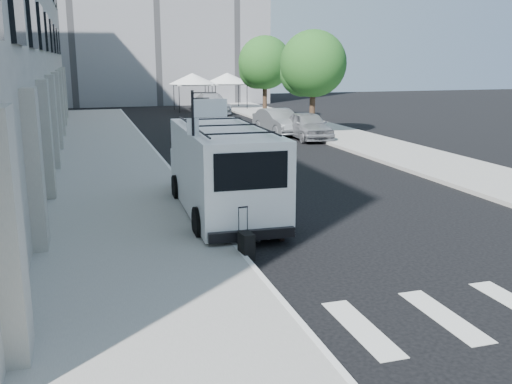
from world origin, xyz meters
TOP-DOWN VIEW (x-y plane):
  - ground at (0.00, 0.00)m, footprint 120.00×120.00m
  - sidewalk_left at (-4.25, 16.00)m, footprint 4.50×48.00m
  - sidewalk_right at (9.00, 20.00)m, footprint 4.00×56.00m
  - sign_pole at (-2.36, 3.20)m, footprint 1.03×0.07m
  - tree_near at (7.50, 20.15)m, footprint 3.80×3.83m
  - tree_far at (7.50, 29.15)m, footprint 3.80×3.83m
  - tent_left at (4.00, 38.00)m, footprint 4.00×4.00m
  - tent_right at (7.20, 38.50)m, footprint 4.00×4.00m
  - businessman at (-1.15, 2.00)m, footprint 0.70×0.60m
  - briefcase at (-0.66, 2.00)m, footprint 0.21×0.46m
  - suitcase at (-1.90, 0.84)m, footprint 0.31×0.45m
  - cargo_van at (-1.49, 4.73)m, footprint 2.55×6.82m
  - parked_car_a at (6.80, 18.64)m, footprint 2.05×4.60m
  - parked_car_b at (5.94, 21.18)m, footprint 1.97×4.67m
  - parked_car_c at (5.00, 35.17)m, footprint 2.38×5.73m

SIDE VIEW (x-z plane):
  - ground at x=0.00m, z-range 0.00..0.00m
  - sidewalk_left at x=-4.25m, z-range 0.00..0.15m
  - sidewalk_right at x=9.00m, z-range 0.00..0.15m
  - briefcase at x=-0.66m, z-range 0.00..0.34m
  - suitcase at x=-1.90m, z-range -0.28..0.90m
  - parked_car_b at x=5.94m, z-range 0.00..1.50m
  - parked_car_a at x=6.80m, z-range 0.00..1.54m
  - businessman at x=-1.15m, z-range 0.00..1.63m
  - parked_car_c at x=5.00m, z-range 0.00..1.65m
  - cargo_van at x=-1.49m, z-range 0.04..2.56m
  - sign_pole at x=-2.36m, z-range 0.90..4.40m
  - tent_left at x=4.00m, z-range 1.11..4.31m
  - tent_right at x=7.20m, z-range 1.11..4.31m
  - tree_near at x=7.50m, z-range 0.96..6.99m
  - tree_far at x=7.50m, z-range 0.96..6.99m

